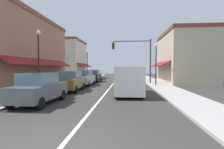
{
  "coord_description": "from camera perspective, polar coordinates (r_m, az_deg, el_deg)",
  "views": [
    {
      "loc": [
        1.67,
        -4.29,
        2.04
      ],
      "look_at": [
        0.28,
        12.56,
        1.4
      ],
      "focal_mm": 27.61,
      "sensor_mm": 36.0,
      "label": 1
    }
  ],
  "objects": [
    {
      "name": "sidewalk_right",
      "position": [
        22.7,
        14.44,
        -2.89
      ],
      "size": [
        2.6,
        56.0,
        0.12
      ],
      "primitive_type": "cube",
      "color": "#A39E99",
      "rests_on": "ground"
    },
    {
      "name": "ground_plane",
      "position": [
        22.45,
        0.45,
        -3.03
      ],
      "size": [
        80.0,
        80.0,
        0.0
      ],
      "primitive_type": "plane",
      "color": "#33302D"
    },
    {
      "name": "storefront_right_block",
      "position": [
        25.53,
        22.49,
        5.12
      ],
      "size": [
        6.56,
        10.2,
        6.84
      ],
      "color": "#BCAD8E",
      "rests_on": "ground"
    },
    {
      "name": "sidewalk_left",
      "position": [
        23.5,
        -13.07,
        -2.71
      ],
      "size": [
        2.6,
        56.0,
        0.12
      ],
      "primitive_type": "cube",
      "color": "#A39E99",
      "rests_on": "ground"
    },
    {
      "name": "storefront_left_block",
      "position": [
        19.75,
        -29.5,
        6.66
      ],
      "size": [
        6.46,
        14.2,
        7.36
      ],
      "color": "#9E6B4C",
      "rests_on": "ground"
    },
    {
      "name": "parked_car_far_left",
      "position": [
        25.44,
        -6.11,
        -0.45
      ],
      "size": [
        1.82,
        4.12,
        1.77
      ],
      "rotation": [
        0.0,
        0.0,
        -0.01
      ],
      "color": "black",
      "rests_on": "ground"
    },
    {
      "name": "street_lamp_right_mid",
      "position": [
        19.87,
        14.38,
        5.44
      ],
      "size": [
        0.36,
        0.36,
        4.73
      ],
      "color": "black",
      "rests_on": "ground"
    },
    {
      "name": "street_lamp_left_far",
      "position": [
        29.74,
        -8.2,
        4.62
      ],
      "size": [
        0.36,
        0.36,
        4.94
      ],
      "color": "black",
      "rests_on": "ground"
    },
    {
      "name": "storefront_far_left",
      "position": [
        34.02,
        -13.45,
        4.84
      ],
      "size": [
        5.56,
        8.2,
        7.3
      ],
      "color": "beige",
      "rests_on": "ground"
    },
    {
      "name": "parked_car_third_left",
      "position": [
        20.08,
        -9.1,
        -1.16
      ],
      "size": [
        1.86,
        4.14,
        1.77
      ],
      "rotation": [
        0.0,
        0.0,
        -0.02
      ],
      "color": "#B7BABF",
      "rests_on": "ground"
    },
    {
      "name": "parked_car_second_left",
      "position": [
        15.59,
        -13.53,
        -2.15
      ],
      "size": [
        1.84,
        4.13,
        1.77
      ],
      "rotation": [
        0.0,
        0.0,
        0.02
      ],
      "color": "brown",
      "rests_on": "ground"
    },
    {
      "name": "street_lamp_left_near",
      "position": [
        14.66,
        -23.17,
        7.05
      ],
      "size": [
        0.36,
        0.36,
        4.97
      ],
      "color": "black",
      "rests_on": "ground"
    },
    {
      "name": "traffic_signal_mast_arm",
      "position": [
        22.77,
        8.32,
        6.97
      ],
      "size": [
        5.06,
        0.5,
        5.79
      ],
      "color": "#333333",
      "rests_on": "ground"
    },
    {
      "name": "parked_car_nearest_left",
      "position": [
        10.65,
        -22.93,
        -4.26
      ],
      "size": [
        1.88,
        4.15,
        1.77
      ],
      "rotation": [
        0.0,
        0.0,
        -0.03
      ],
      "color": "#4C5156",
      "rests_on": "ground"
    },
    {
      "name": "van_in_lane",
      "position": [
        13.19,
        5.36,
        -1.72
      ],
      "size": [
        2.11,
        5.23,
        2.12
      ],
      "rotation": [
        0.0,
        0.0,
        0.03
      ],
      "color": "silver",
      "rests_on": "ground"
    },
    {
      "name": "lane_center_stripe",
      "position": [
        22.45,
        0.45,
        -3.03
      ],
      "size": [
        0.14,
        52.0,
        0.01
      ],
      "primitive_type": "cube",
      "color": "silver",
      "rests_on": "ground"
    }
  ]
}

